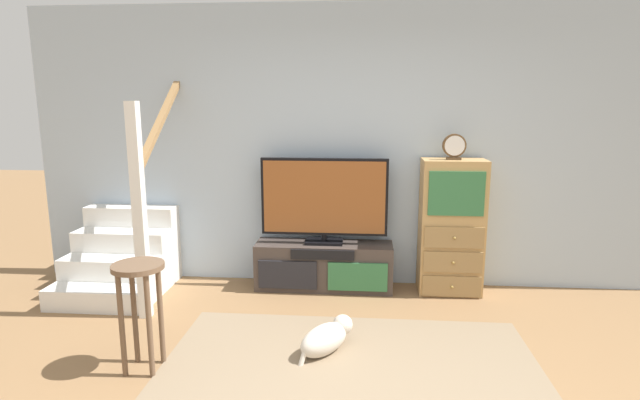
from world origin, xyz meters
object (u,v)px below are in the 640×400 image
media_console (324,266)px  television (324,199)px  side_cabinet (451,227)px  bar_stool_near (140,292)px  desk_clock (454,147)px  dog (327,338)px

media_console → television: 0.66m
side_cabinet → bar_stool_near: 2.82m
desk_clock → dog: bearing=-129.7°
side_cabinet → dog: bearing=-129.7°
side_cabinet → desk_clock: size_ratio=5.43×
media_console → dog: bearing=-84.6°
desk_clock → dog: (-1.06, -1.28, -1.27)m
side_cabinet → dog: side_cabinet is taller
media_console → bar_stool_near: 1.98m
television → desk_clock: 1.29m
television → side_cabinet: bearing=-0.7°
bar_stool_near → dog: size_ratio=1.58×
side_cabinet → dog: (-1.08, -1.30, -0.52)m
bar_stool_near → media_console: bearing=55.8°
desk_clock → bar_stool_near: desk_clock is taller
bar_stool_near → dog: bar_stool_near is taller
media_console → dog: media_console is taller
side_cabinet → desk_clock: desk_clock is taller
side_cabinet → desk_clock: bearing=-131.6°
television → media_console: bearing=-90.0°
media_console → desk_clock: desk_clock is taller
television → desk_clock: bearing=-1.4°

